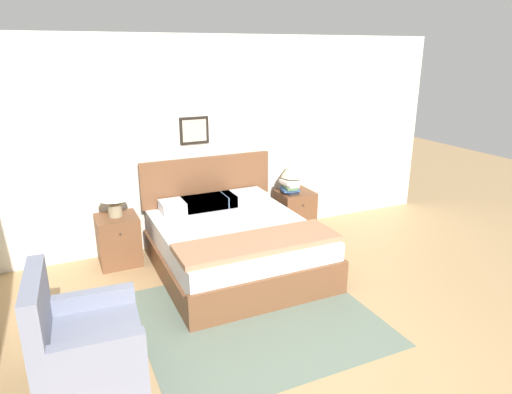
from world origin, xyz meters
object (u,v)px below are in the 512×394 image
(armchair, at_px, (84,349))
(table_lamp_by_door, at_px, (294,170))
(table_lamp_near_window, at_px, (113,191))
(nightstand_near_window, at_px, (119,240))
(bed, at_px, (234,244))
(nightstand_by_door, at_px, (294,212))

(armchair, relative_size, table_lamp_by_door, 2.08)
(table_lamp_near_window, bearing_deg, armchair, -105.14)
(armchair, bearing_deg, nightstand_near_window, 168.67)
(bed, height_order, armchair, bed)
(table_lamp_near_window, xyz_separation_m, table_lamp_by_door, (2.34, 0.00, 0.00))
(nightstand_near_window, distance_m, table_lamp_near_window, 0.60)
(bed, xyz_separation_m, nightstand_by_door, (1.18, 0.71, -0.02))
(armchair, xyz_separation_m, nightstand_by_door, (2.91, 2.02, -0.02))
(armchair, height_order, nightstand_by_door, armchair)
(table_lamp_near_window, bearing_deg, table_lamp_by_door, 0.00)
(bed, bearing_deg, nightstand_by_door, 30.99)
(armchair, distance_m, nightstand_near_window, 2.10)
(nightstand_by_door, distance_m, table_lamp_by_door, 0.60)
(nightstand_near_window, distance_m, table_lamp_by_door, 2.41)
(table_lamp_near_window, relative_size, table_lamp_by_door, 1.00)
(bed, xyz_separation_m, nightstand_near_window, (-1.18, 0.71, -0.02))
(nightstand_near_window, height_order, table_lamp_by_door, table_lamp_by_door)
(table_lamp_by_door, bearing_deg, table_lamp_near_window, 180.00)
(table_lamp_by_door, bearing_deg, nightstand_by_door, -38.78)
(nightstand_by_door, height_order, table_lamp_near_window, table_lamp_near_window)
(armchair, height_order, table_lamp_near_window, table_lamp_near_window)
(nightstand_near_window, xyz_separation_m, nightstand_by_door, (2.35, 0.00, 0.00))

